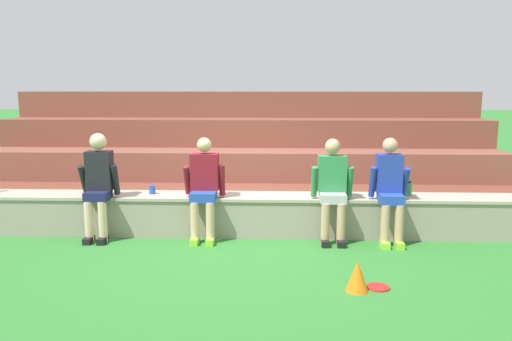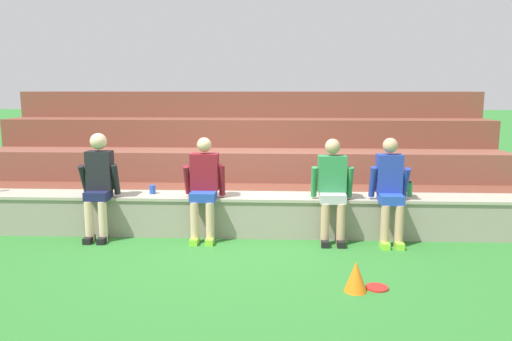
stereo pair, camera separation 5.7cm
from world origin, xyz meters
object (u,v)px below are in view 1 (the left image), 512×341
Objects in this scene: person_right_of_center at (390,188)px; sports_cone at (357,276)px; water_bottle_mid_left at (409,189)px; plastic_cup_left_end at (152,190)px; person_far_left at (98,182)px; person_center at (332,187)px; frisbee at (378,287)px; person_left_of_center at (204,185)px.

person_right_of_center is 1.85m from sports_cone.
water_bottle_mid_left is 1.73× the size of plastic_cup_left_end.
person_center is (3.10, 0.01, -0.04)m from person_far_left.
water_bottle_mid_left reaches higher than frisbee.
plastic_cup_left_end is (0.64, 0.32, -0.16)m from person_far_left.
person_left_of_center is 11.33× the size of plastic_cup_left_end.
water_bottle_mid_left is (2.78, 0.29, -0.09)m from person_left_of_center.
frisbee is at bearing -24.47° from person_far_left.
person_left_of_center reaches higher than water_bottle_mid_left.
person_far_left is 6.21× the size of frisbee.
person_left_of_center is 6.56× the size of water_bottle_mid_left.
person_right_of_center is 0.48m from water_bottle_mid_left.
person_right_of_center is 4.43× the size of sports_cone.
sports_cone is (-1.01, -1.96, -0.49)m from water_bottle_mid_left.
sports_cone is (-0.23, -0.08, 0.15)m from frisbee.
person_left_of_center is at bearing 141.52° from frisbee.
frisbee is (-0.78, -1.88, -0.64)m from water_bottle_mid_left.
person_left_of_center is 1.70m from person_center.
person_center is 1.74m from sports_cone.
person_far_left reaches higher than water_bottle_mid_left.
person_right_of_center is (0.74, -0.02, -0.00)m from person_center.
person_center is 6.54× the size of water_bottle_mid_left.
person_left_of_center is at bearing 178.99° from person_right_of_center.
person_far_left is at bearing -175.54° from water_bottle_mid_left.
person_far_left is 3.85m from person_right_of_center.
person_far_left is 11.81× the size of plastic_cup_left_end.
sports_cone is at bearing -117.33° from water_bottle_mid_left.
frisbee is at bearing -34.07° from plastic_cup_left_end.
person_far_left is 3.10m from person_center.
plastic_cup_left_end is (-3.55, -0.00, -0.04)m from water_bottle_mid_left.
plastic_cup_left_end is at bearing 145.93° from frisbee.
person_right_of_center reaches higher than water_bottle_mid_left.
frisbee is at bearing 18.99° from sports_cone.
person_left_of_center is at bearing -174.13° from water_bottle_mid_left.
person_far_left reaches higher than person_left_of_center.
plastic_cup_left_end reaches higher than sports_cone.
frisbee is at bearing -105.85° from person_right_of_center.
water_bottle_mid_left is 3.55m from plastic_cup_left_end.
person_far_left is at bearing -179.76° from person_center.
frisbee is at bearing -112.59° from water_bottle_mid_left.
person_right_of_center is at bearing -0.04° from person_far_left.
water_bottle_mid_left is (0.34, 0.33, -0.08)m from person_right_of_center.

